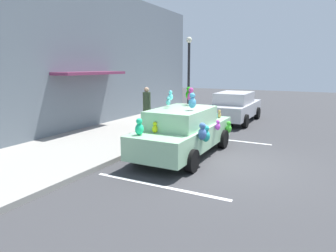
% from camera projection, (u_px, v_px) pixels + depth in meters
% --- Properties ---
extents(ground_plane, '(60.00, 60.00, 0.00)m').
position_uv_depth(ground_plane, '(227.00, 164.00, 8.82)').
color(ground_plane, '#38383A').
extents(sidewalk, '(24.00, 4.00, 0.15)m').
position_uv_depth(sidewalk, '(95.00, 142.00, 11.07)').
color(sidewalk, gray).
rests_on(sidewalk, ground).
extents(storefront_building, '(24.00, 1.25, 6.40)m').
position_uv_depth(storefront_building, '(48.00, 57.00, 11.45)').
color(storefront_building, slate).
rests_on(storefront_building, ground).
extents(parking_stripe_front, '(0.12, 3.60, 0.01)m').
position_uv_depth(parking_stripe_front, '(224.00, 139.00, 11.83)').
color(parking_stripe_front, silver).
rests_on(parking_stripe_front, ground).
extents(parking_stripe_rear, '(0.12, 3.60, 0.01)m').
position_uv_depth(parking_stripe_rear, '(158.00, 186.00, 7.22)').
color(parking_stripe_rear, silver).
rests_on(parking_stripe_rear, ground).
extents(plush_covered_car, '(4.54, 2.05, 2.15)m').
position_uv_depth(plush_covered_car, '(184.00, 131.00, 9.58)').
color(plush_covered_car, '#98CB9D').
rests_on(plush_covered_car, ground).
extents(parked_sedan_behind, '(4.54, 1.98, 1.54)m').
position_uv_depth(parked_sedan_behind, '(235.00, 107.00, 15.55)').
color(parked_sedan_behind, '#B7B7BC').
rests_on(parked_sedan_behind, ground).
extents(teddy_bear_on_sidewalk, '(0.35, 0.29, 0.67)m').
position_uv_depth(teddy_bear_on_sidewalk, '(153.00, 128.00, 11.68)').
color(teddy_bear_on_sidewalk, beige).
rests_on(teddy_bear_on_sidewalk, sidewalk).
extents(street_lamp_post, '(0.28, 0.28, 4.04)m').
position_uv_depth(street_lamp_post, '(189.00, 71.00, 14.35)').
color(street_lamp_post, black).
rests_on(street_lamp_post, sidewalk).
extents(pedestrian_near_shopfront, '(0.32, 0.32, 1.85)m').
position_uv_depth(pedestrian_near_shopfront, '(147.00, 111.00, 12.48)').
color(pedestrian_near_shopfront, '#31412A').
rests_on(pedestrian_near_shopfront, sidewalk).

